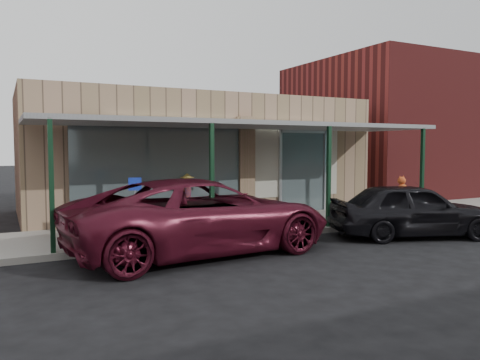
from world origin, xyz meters
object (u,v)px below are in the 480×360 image
handicap_sign (135,200)px  car_maroon (202,216)px  parked_sedan (412,210)px  barrel_pumpkin (178,223)px  barrel_scarecrow (187,205)px

handicap_sign → car_maroon: car_maroon is taller
car_maroon → parked_sedan: bearing=-102.7°
barrel_pumpkin → parked_sedan: parked_sedan is taller
handicap_sign → parked_sedan: handicap_sign is taller
barrel_pumpkin → parked_sedan: 6.26m
barrel_pumpkin → parked_sedan: (5.61, -2.76, 0.35)m
handicap_sign → car_maroon: bearing=-44.7°
barrel_scarecrow → car_maroon: bearing=-109.5°
handicap_sign → parked_sedan: bearing=-9.9°
parked_sedan → car_maroon: (-5.71, 0.81, 0.11)m
barrel_scarecrow → parked_sedan: 6.41m
parked_sedan → car_maroon: bearing=101.7°
parked_sedan → car_maroon: car_maroon is taller
barrel_pumpkin → handicap_sign: bearing=-161.9°
barrel_scarecrow → handicap_sign: size_ratio=0.97×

